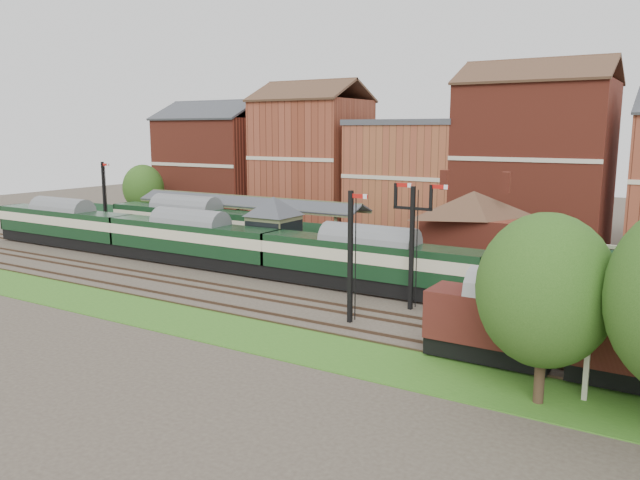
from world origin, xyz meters
The scene contains 20 objects.
ground centered at (0.00, 0.00, 0.00)m, with size 160.00×160.00×0.00m, color #473D33.
grass_back centered at (0.00, 16.00, 0.03)m, with size 90.00×4.50×0.06m, color #2D6619.
grass_front centered at (0.00, -12.00, 0.03)m, with size 90.00×5.00×0.06m, color #2D6619.
fence centered at (0.00, 18.00, 0.75)m, with size 90.00×0.12×1.50m, color #193823.
platform centered at (-5.00, 9.75, 0.50)m, with size 55.00×3.40×1.00m, color #2D2D2D.
signal_box centered at (-3.00, 3.25, 3.19)m, with size 5.40×5.40×6.00m.
brick_hut centered at (5.00, 3.25, 1.20)m, with size 3.20×2.64×2.94m.
station_building centered at (12.00, 9.75, 3.96)m, with size 8.10×8.10×5.90m.
canopy centered at (-11.00, 9.75, 4.58)m, with size 26.00×3.89×4.08m.
semaphore_bracket centered at (12.04, -2.50, 4.63)m, with size 3.60×0.25×8.18m.
semaphore_platform_end centered at (-29.98, 8.00, 4.16)m, with size 1.23×0.25×8.00m.
semaphore_siding centered at (10.02, -7.00, 4.16)m, with size 1.23×0.25×8.00m.
yard_lamp centered at (24.00, -11.50, 3.99)m, with size 2.60×0.22×7.00m.
town_backdrop centered at (-0.18, 25.00, 7.00)m, with size 69.00×10.00×16.00m.
dmu_train centered at (-9.44, 0.00, 2.32)m, with size 51.37×2.70×3.95m.
platform_railcar centered at (-16.12, 6.50, 2.43)m, with size 18.02×2.84×4.15m.
goods_van_a centered at (19.07, -9.00, 2.10)m, with size 6.10×2.65×3.70m.
goods_van_b centered at (25.72, -9.00, 1.97)m, with size 5.70×2.47×3.46m.
tree_far centered at (22.37, -12.82, 4.96)m, with size 5.63×5.63×8.21m.
tree_back centered at (-31.40, 15.13, 4.43)m, with size 5.02×5.02×7.33m.
Camera 1 is at (27.53, -38.91, 11.47)m, focal length 35.00 mm.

